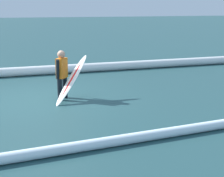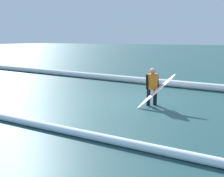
% 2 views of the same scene
% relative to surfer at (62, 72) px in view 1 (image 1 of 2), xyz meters
% --- Properties ---
extents(ground_plane, '(172.70, 172.70, 0.00)m').
position_rel_surfer_xyz_m(ground_plane, '(0.71, -0.25, -0.78)').
color(ground_plane, '#24484C').
extents(surfer, '(0.39, 0.51, 1.40)m').
position_rel_surfer_xyz_m(surfer, '(0.00, 0.00, 0.00)').
color(surfer, black).
rests_on(surfer, ground_plane).
extents(surfboard, '(1.28, 1.09, 1.23)m').
position_rel_surfer_xyz_m(surfboard, '(-0.23, 0.22, -0.18)').
color(surfboard, white).
rests_on(surfboard, ground_plane).
extents(wave_crest_midground, '(18.90, 0.45, 0.20)m').
position_rel_surfer_xyz_m(wave_crest_midground, '(1.59, 3.68, -0.67)').
color(wave_crest_midground, white).
rests_on(wave_crest_midground, ground_plane).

